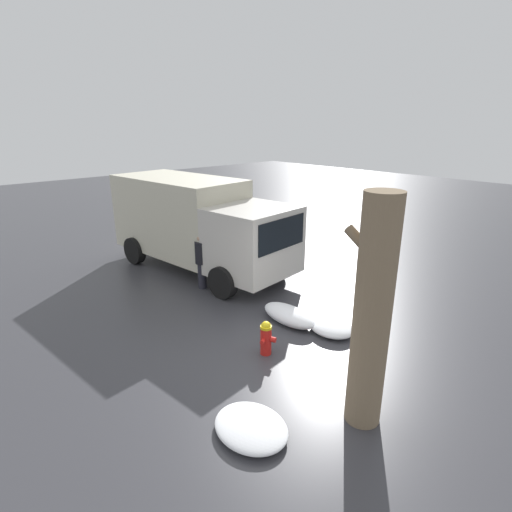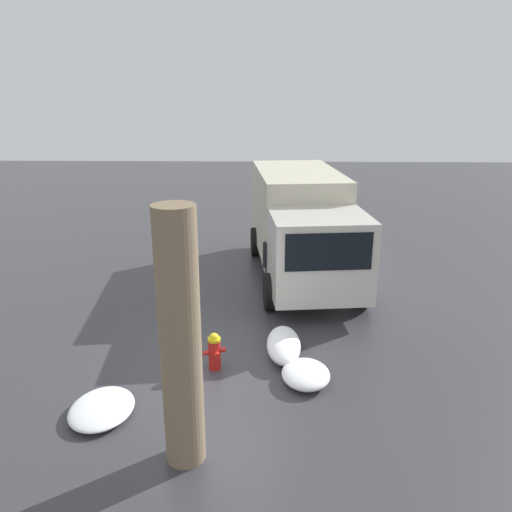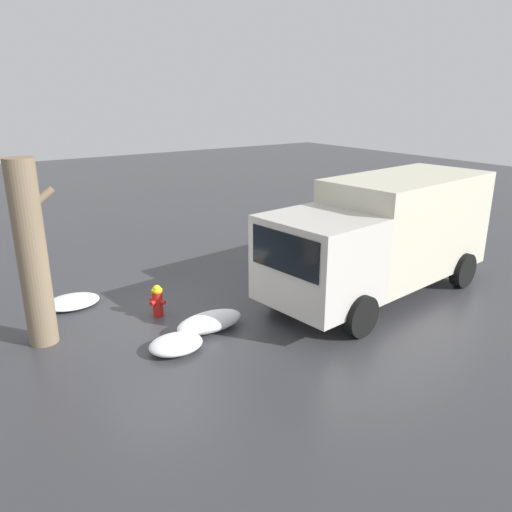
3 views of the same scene
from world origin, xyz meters
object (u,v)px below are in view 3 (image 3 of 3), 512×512
at_px(tree_trunk, 32,254).
at_px(delivery_truck, 385,233).
at_px(pedestrian, 314,261).
at_px(fire_hydrant, 157,300).

bearing_deg(tree_trunk, delivery_truck, -15.34).
relative_size(tree_trunk, pedestrian, 2.32).
distance_m(fire_hydrant, pedestrian, 3.91).
xyz_separation_m(delivery_truck, pedestrian, (-1.45, 0.89, -0.69)).
distance_m(fire_hydrant, delivery_truck, 5.66).
distance_m(tree_trunk, pedestrian, 6.35).
distance_m(delivery_truck, pedestrian, 1.84).
height_order(tree_trunk, pedestrian, tree_trunk).
height_order(fire_hydrant, tree_trunk, tree_trunk).
xyz_separation_m(tree_trunk, pedestrian, (6.15, -1.20, -1.00)).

